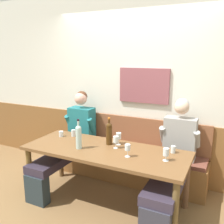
{
  "coord_description": "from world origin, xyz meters",
  "views": [
    {
      "loc": [
        1.35,
        -2.43,
        1.87
      ],
      "look_at": [
        -0.06,
        0.44,
        1.13
      ],
      "focal_mm": 40.04,
      "sensor_mm": 36.0,
      "label": 1
    }
  ],
  "objects_px": {
    "wall_bench": "(126,161)",
    "person_center_left_seat": "(70,139)",
    "wine_bottle_green_tall": "(109,133)",
    "water_tumbler_right": "(173,149)",
    "wine_glass_by_bottle": "(119,136)",
    "wine_glass_mid_right": "(128,148)",
    "wine_glass_left_end": "(166,152)",
    "water_tumbler_left": "(61,134)",
    "water_tumbler_center": "(73,133)",
    "wine_bottle_amber_mid": "(79,136)",
    "person_right_seat": "(173,158)",
    "dining_table": "(105,155)",
    "wine_glass_right_end": "(116,140)"
  },
  "relations": [
    {
      "from": "wall_bench",
      "to": "person_center_left_seat",
      "type": "xyz_separation_m",
      "value": [
        -0.77,
        -0.35,
        0.35
      ]
    },
    {
      "from": "wine_bottle_green_tall",
      "to": "water_tumbler_right",
      "type": "xyz_separation_m",
      "value": [
        0.81,
        0.07,
        -0.11
      ]
    },
    {
      "from": "wine_bottle_green_tall",
      "to": "wine_glass_by_bottle",
      "type": "xyz_separation_m",
      "value": [
        0.12,
        0.04,
        -0.04
      ]
    },
    {
      "from": "wine_glass_by_bottle",
      "to": "wall_bench",
      "type": "bearing_deg",
      "value": 100.01
    },
    {
      "from": "person_center_left_seat",
      "to": "wine_glass_mid_right",
      "type": "xyz_separation_m",
      "value": [
        1.11,
        -0.44,
        0.2
      ]
    },
    {
      "from": "wine_glass_left_end",
      "to": "wine_glass_by_bottle",
      "type": "distance_m",
      "value": 0.71
    },
    {
      "from": "water_tumbler_left",
      "to": "water_tumbler_center",
      "type": "height_order",
      "value": "water_tumbler_center"
    },
    {
      "from": "wall_bench",
      "to": "wine_glass_by_bottle",
      "type": "height_order",
      "value": "wall_bench"
    },
    {
      "from": "wine_bottle_amber_mid",
      "to": "water_tumbler_center",
      "type": "distance_m",
      "value": 0.51
    },
    {
      "from": "wine_glass_by_bottle",
      "to": "water_tumbler_center",
      "type": "relative_size",
      "value": 1.7
    },
    {
      "from": "wine_bottle_green_tall",
      "to": "water_tumbler_left",
      "type": "distance_m",
      "value": 0.76
    },
    {
      "from": "wine_bottle_amber_mid",
      "to": "wine_glass_left_end",
      "type": "xyz_separation_m",
      "value": [
        1.06,
        0.11,
        -0.06
      ]
    },
    {
      "from": "wine_glass_by_bottle",
      "to": "person_center_left_seat",
      "type": "bearing_deg",
      "value": 171.26
    },
    {
      "from": "person_right_seat",
      "to": "wine_bottle_green_tall",
      "type": "relative_size",
      "value": 3.66
    },
    {
      "from": "wall_bench",
      "to": "dining_table",
      "type": "height_order",
      "value": "wall_bench"
    },
    {
      "from": "wine_glass_by_bottle",
      "to": "wine_glass_right_end",
      "type": "bearing_deg",
      "value": -81.68
    },
    {
      "from": "wine_glass_left_end",
      "to": "water_tumbler_center",
      "type": "distance_m",
      "value": 1.42
    },
    {
      "from": "wine_glass_right_end",
      "to": "water_tumbler_right",
      "type": "bearing_deg",
      "value": 13.44
    },
    {
      "from": "person_right_seat",
      "to": "person_center_left_seat",
      "type": "bearing_deg",
      "value": 179.33
    },
    {
      "from": "person_center_left_seat",
      "to": "wine_glass_left_end",
      "type": "xyz_separation_m",
      "value": [
        1.53,
        -0.36,
        0.19
      ]
    },
    {
      "from": "person_right_seat",
      "to": "wine_bottle_green_tall",
      "type": "xyz_separation_m",
      "value": [
        -0.81,
        -0.15,
        0.26
      ]
    },
    {
      "from": "dining_table",
      "to": "wine_glass_left_end",
      "type": "distance_m",
      "value": 0.78
    },
    {
      "from": "wine_glass_by_bottle",
      "to": "wine_glass_mid_right",
      "type": "xyz_separation_m",
      "value": [
        0.25,
        -0.31,
        -0.0
      ]
    },
    {
      "from": "wine_glass_by_bottle",
      "to": "water_tumbler_left",
      "type": "height_order",
      "value": "wine_glass_by_bottle"
    },
    {
      "from": "person_right_seat",
      "to": "wine_bottle_amber_mid",
      "type": "xyz_separation_m",
      "value": [
        -1.08,
        -0.45,
        0.26
      ]
    },
    {
      "from": "wine_bottle_green_tall",
      "to": "water_tumbler_right",
      "type": "distance_m",
      "value": 0.82
    },
    {
      "from": "wall_bench",
      "to": "wine_glass_by_bottle",
      "type": "bearing_deg",
      "value": -79.99
    },
    {
      "from": "person_right_seat",
      "to": "wine_glass_by_bottle",
      "type": "distance_m",
      "value": 0.73
    },
    {
      "from": "wine_glass_right_end",
      "to": "water_tumbler_left",
      "type": "bearing_deg",
      "value": 175.75
    },
    {
      "from": "wine_glass_right_end",
      "to": "water_tumbler_center",
      "type": "xyz_separation_m",
      "value": [
        -0.74,
        0.15,
        -0.06
      ]
    },
    {
      "from": "wall_bench",
      "to": "wine_bottle_amber_mid",
      "type": "height_order",
      "value": "wine_bottle_amber_mid"
    },
    {
      "from": "dining_table",
      "to": "water_tumbler_center",
      "type": "bearing_deg",
      "value": 159.04
    },
    {
      "from": "water_tumbler_center",
      "to": "wine_bottle_amber_mid",
      "type": "bearing_deg",
      "value": -47.36
    },
    {
      "from": "wine_bottle_green_tall",
      "to": "wine_bottle_amber_mid",
      "type": "distance_m",
      "value": 0.4
    },
    {
      "from": "person_center_left_seat",
      "to": "water_tumbler_right",
      "type": "bearing_deg",
      "value": -3.54
    },
    {
      "from": "person_right_seat",
      "to": "wine_bottle_amber_mid",
      "type": "distance_m",
      "value": 1.2
    },
    {
      "from": "wine_glass_left_end",
      "to": "water_tumbler_right",
      "type": "height_order",
      "value": "wine_glass_left_end"
    },
    {
      "from": "wall_bench",
      "to": "water_tumbler_right",
      "type": "xyz_separation_m",
      "value": [
        0.78,
        -0.44,
        0.49
      ]
    },
    {
      "from": "person_right_seat",
      "to": "wine_glass_left_end",
      "type": "bearing_deg",
      "value": -92.72
    },
    {
      "from": "water_tumbler_left",
      "to": "water_tumbler_right",
      "type": "distance_m",
      "value": 1.57
    },
    {
      "from": "person_right_seat",
      "to": "water_tumbler_left",
      "type": "distance_m",
      "value": 1.57
    },
    {
      "from": "person_right_seat",
      "to": "water_tumbler_right",
      "type": "bearing_deg",
      "value": -86.05
    },
    {
      "from": "wine_bottle_amber_mid",
      "to": "water_tumbler_right",
      "type": "distance_m",
      "value": 1.15
    },
    {
      "from": "wine_bottle_amber_mid",
      "to": "wine_glass_left_end",
      "type": "bearing_deg",
      "value": 5.86
    },
    {
      "from": "wine_glass_by_bottle",
      "to": "water_tumbler_right",
      "type": "height_order",
      "value": "wine_glass_by_bottle"
    },
    {
      "from": "person_center_left_seat",
      "to": "wine_bottle_amber_mid",
      "type": "height_order",
      "value": "person_center_left_seat"
    },
    {
      "from": "wine_bottle_green_tall",
      "to": "wine_glass_mid_right",
      "type": "relative_size",
      "value": 2.4
    },
    {
      "from": "wall_bench",
      "to": "wine_glass_right_end",
      "type": "height_order",
      "value": "wall_bench"
    },
    {
      "from": "wine_glass_right_end",
      "to": "dining_table",
      "type": "bearing_deg",
      "value": -138.71
    },
    {
      "from": "water_tumbler_left",
      "to": "water_tumbler_center",
      "type": "xyz_separation_m",
      "value": [
        0.15,
        0.09,
        0.01
      ]
    }
  ]
}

